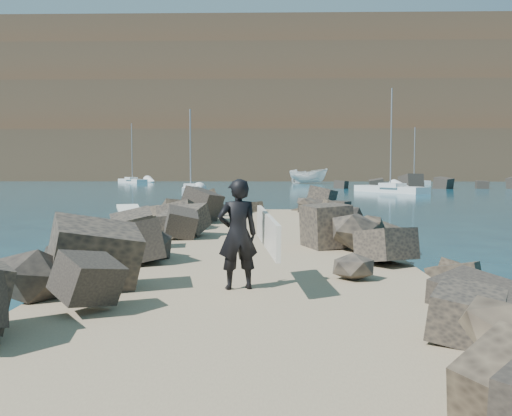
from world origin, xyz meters
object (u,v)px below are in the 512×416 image
(boat_imported, at_px, (308,176))
(surfboard_resting, at_px, (132,222))
(surfer_with_board, at_px, (242,234))
(sailboat_a, at_px, (191,190))

(boat_imported, bearing_deg, surfboard_resting, -170.89)
(surfboard_resting, height_order, surfer_with_board, surfer_with_board)
(surfboard_resting, xyz_separation_m, surfer_with_board, (3.08, -5.92, 0.40))
(sailboat_a, bearing_deg, surfboard_resting, -84.30)
(surfer_with_board, bearing_deg, sailboat_a, 98.80)
(surfboard_resting, relative_size, boat_imported, 0.38)
(boat_imported, relative_size, surfer_with_board, 3.01)
(surfboard_resting, bearing_deg, surfer_with_board, -82.66)
(surfer_with_board, bearing_deg, surfboard_resting, 117.52)
(surfer_with_board, relative_size, sailboat_a, 0.25)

